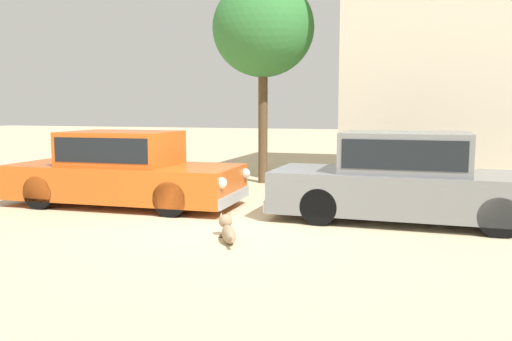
% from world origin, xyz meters
% --- Properties ---
extents(ground_plane, '(80.00, 80.00, 0.00)m').
position_xyz_m(ground_plane, '(0.00, 0.00, 0.00)').
color(ground_plane, '#CCB78E').
extents(parked_sedan_nearest, '(4.71, 1.88, 1.46)m').
position_xyz_m(parked_sedan_nearest, '(-2.39, 1.13, 0.72)').
color(parked_sedan_nearest, '#D15619').
rests_on(parked_sedan_nearest, ground_plane).
extents(parked_sedan_second, '(4.67, 1.75, 1.51)m').
position_xyz_m(parked_sedan_second, '(2.96, 1.22, 0.74)').
color(parked_sedan_second, slate).
rests_on(parked_sedan_second, ground_plane).
extents(stray_dog_spotted, '(0.57, 1.00, 0.36)m').
position_xyz_m(stray_dog_spotted, '(0.54, -0.93, 0.15)').
color(stray_dog_spotted, '#997F60').
rests_on(stray_dog_spotted, ground_plane).
extents(acacia_tree_left, '(2.56, 2.30, 5.11)m').
position_xyz_m(acacia_tree_left, '(-0.70, 5.03, 3.87)').
color(acacia_tree_left, brown).
rests_on(acacia_tree_left, ground_plane).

